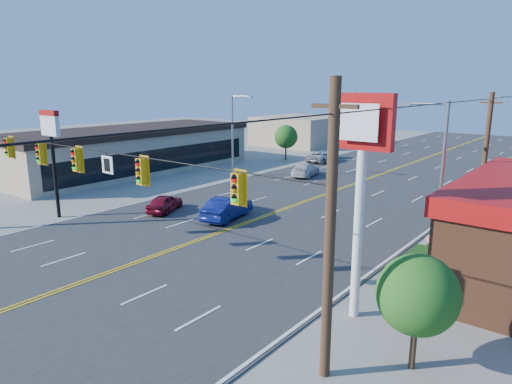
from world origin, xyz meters
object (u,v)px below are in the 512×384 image
Objects in this scene: car_magenta at (165,204)px; signal_span at (91,174)px; pizza_hut_sign at (52,141)px; kfc_pylon at (362,162)px; car_blue at (227,209)px; car_white at (305,170)px; car_silver at (323,157)px.

signal_span is at bearing 99.97° from car_magenta.
pizza_hut_sign is at bearing 25.11° from car_magenta.
kfc_pylon is 1.87× the size of car_blue.
car_blue reaches higher than car_white.
car_white is at bearing 126.21° from kfc_pylon.
signal_span is 5.45× the size of car_white.
car_silver is at bearing -86.50° from car_blue.
car_magenta is at bearing 48.75° from pizza_hut_sign.
signal_span is 11.87m from kfc_pylon.
car_blue is (4.71, 1.37, 0.14)m from car_magenta.
signal_span is 27.38m from car_white.
car_silver is at bearing 122.11° from kfc_pylon.
signal_span is at bearing 85.66° from car_blue.
kfc_pylon reaches higher than car_silver.
pizza_hut_sign is at bearing 159.81° from signal_span.
signal_span is 2.86× the size of kfc_pylon.
signal_span is 36.33m from car_silver.
kfc_pylon is 1.24× the size of pizza_hut_sign.
car_white is at bearing 76.24° from pizza_hut_sign.
signal_span reaches higher than car_blue.
signal_span reaches higher than car_magenta.
pizza_hut_sign is at bearing 84.93° from car_silver.
car_white is (-5.36, 26.52, -4.24)m from signal_span.
signal_span is 6.74× the size of car_magenta.
kfc_pylon is at bearing 121.62° from car_silver.
pizza_hut_sign reaches higher than car_blue.
car_white reaches higher than car_silver.
signal_span is at bearing 87.87° from car_white.
car_silver is (-6.90, 24.39, -0.10)m from car_blue.
signal_span reaches higher than car_white.
pizza_hut_sign is at bearing 62.67° from car_white.
car_blue is at bearing 90.18° from car_white.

